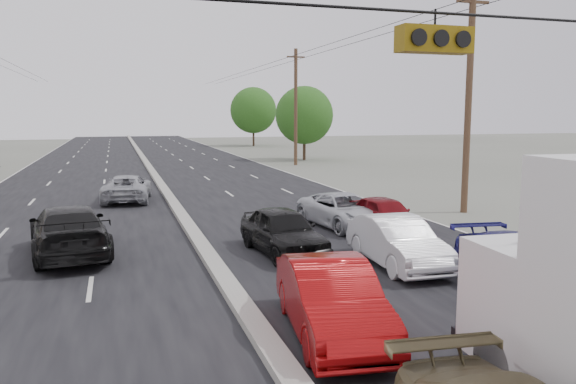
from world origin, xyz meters
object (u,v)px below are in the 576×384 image
(oncoming_near, at_px, (69,231))
(queue_car_d, at_px, (521,266))
(oncoming_far, at_px, (127,188))
(tree_right_far, at_px, (253,110))
(utility_pole_right_c, at_px, (296,106))
(utility_pole_right_b, at_px, (469,99))
(queue_car_b, at_px, (397,242))
(queue_car_a, at_px, (283,231))
(red_sedan, at_px, (331,300))
(queue_car_e, at_px, (385,215))
(tree_right_mid, at_px, (304,115))
(queue_car_c, at_px, (344,211))

(oncoming_near, bearing_deg, queue_car_d, 139.12)
(queue_car_d, height_order, oncoming_far, queue_car_d)
(tree_right_far, xyz_separation_m, oncoming_far, (-18.12, -47.03, -4.28))
(utility_pole_right_c, bearing_deg, oncoming_near, -120.61)
(utility_pole_right_b, height_order, tree_right_far, utility_pole_right_b)
(queue_car_b, relative_size, oncoming_far, 0.91)
(queue_car_b, bearing_deg, utility_pole_right_c, 79.41)
(queue_car_a, bearing_deg, queue_car_d, -55.95)
(red_sedan, distance_m, queue_car_d, 5.73)
(queue_car_e, bearing_deg, queue_car_d, -95.48)
(queue_car_e, bearing_deg, utility_pole_right_c, 73.85)
(tree_right_far, xyz_separation_m, queue_car_b, (-10.83, -62.33, -4.23))
(tree_right_mid, relative_size, queue_car_b, 1.62)
(oncoming_near, bearing_deg, queue_car_e, 173.75)
(utility_pole_right_b, xyz_separation_m, oncoming_near, (-16.64, -3.13, -4.30))
(tree_right_far, bearing_deg, utility_pole_right_b, -93.64)
(red_sedan, bearing_deg, queue_car_d, 19.79)
(utility_pole_right_c, height_order, tree_right_mid, utility_pole_right_c)
(utility_pole_right_c, relative_size, oncoming_far, 2.06)
(queue_car_b, distance_m, queue_car_c, 5.81)
(oncoming_far, bearing_deg, queue_car_c, 136.51)
(queue_car_a, height_order, oncoming_near, oncoming_near)
(utility_pole_right_b, height_order, queue_car_e, utility_pole_right_b)
(tree_right_far, distance_m, queue_car_e, 58.70)
(tree_right_mid, xyz_separation_m, queue_car_b, (-9.83, -37.33, -3.61))
(tree_right_far, xyz_separation_m, queue_car_d, (-9.00, -65.42, -4.27))
(queue_car_c, bearing_deg, utility_pole_right_b, 5.59)
(tree_right_far, relative_size, oncoming_far, 1.68)
(queue_car_e, bearing_deg, queue_car_a, -160.97)
(queue_car_a, xyz_separation_m, oncoming_near, (-6.53, 1.81, 0.06))
(utility_pole_right_c, bearing_deg, queue_car_e, -101.07)
(tree_right_mid, distance_m, queue_car_d, 41.37)
(oncoming_near, bearing_deg, queue_car_c, -178.89)
(utility_pole_right_b, xyz_separation_m, queue_car_b, (-7.33, -7.33, -4.38))
(queue_car_a, bearing_deg, oncoming_near, 158.48)
(utility_pole_right_b, distance_m, utility_pole_right_c, 25.00)
(utility_pole_right_b, xyz_separation_m, oncoming_far, (-14.62, 7.97, -4.43))
(queue_car_c, relative_size, oncoming_near, 0.86)
(queue_car_b, bearing_deg, tree_right_far, 82.32)
(queue_car_d, xyz_separation_m, oncoming_far, (-9.12, 18.39, -0.01))
(red_sedan, bearing_deg, oncoming_near, 130.56)
(tree_right_mid, bearing_deg, queue_car_b, -104.75)
(tree_right_far, bearing_deg, oncoming_far, -111.07)
(utility_pole_right_c, xyz_separation_m, queue_car_e, (-5.45, -27.85, -4.44))
(red_sedan, bearing_deg, queue_car_a, 89.12)
(queue_car_e, bearing_deg, queue_car_b, -117.86)
(queue_car_d, relative_size, oncoming_near, 0.85)
(utility_pole_right_b, height_order, oncoming_far, utility_pole_right_b)
(queue_car_d, bearing_deg, oncoming_far, 123.71)
(red_sedan, xyz_separation_m, oncoming_near, (-5.54, 8.51, 0.05))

